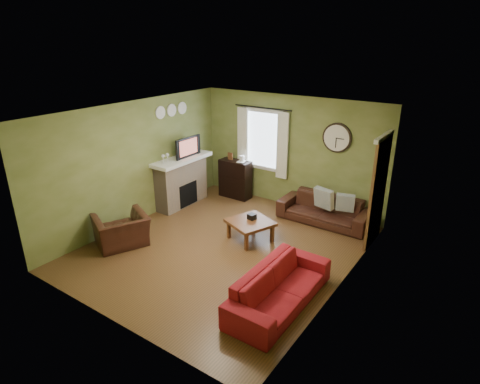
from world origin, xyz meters
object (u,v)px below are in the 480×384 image
Objects in this scene: bookshelf at (235,179)px; armchair at (121,231)px; sofa_red at (280,287)px; sofa_brown at (324,210)px; coffee_table at (250,230)px.

armchair is at bearing -96.50° from bookshelf.
bookshelf is 4.40m from sofa_red.
sofa_brown is at bearing 11.25° from sofa_red.
coffee_table is at bearing 45.39° from sofa_red.
sofa_brown is 4.25m from armchair.
armchair reaches higher than sofa_brown.
sofa_brown is at bearing -2.37° from bookshelf.
armchair is (-2.81, -3.19, 0.02)m from sofa_brown.
sofa_brown reaches higher than coffee_table.
bookshelf is 1.23× the size of coffee_table.
armchair reaches higher than sofa_red.
bookshelf is 0.47× the size of sofa_red.
coffee_table is at bearing -47.52° from bookshelf.
bookshelf is 2.44m from sofa_brown.
armchair is (-3.42, -0.12, 0.01)m from sofa_red.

